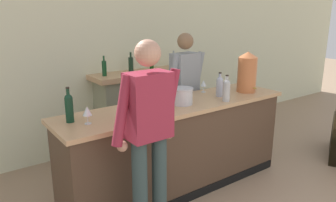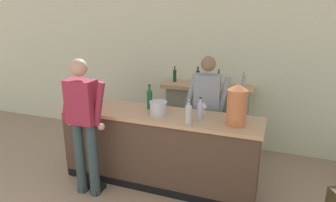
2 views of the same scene
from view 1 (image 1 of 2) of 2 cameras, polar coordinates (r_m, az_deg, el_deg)
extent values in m
cube|color=beige|center=(4.81, -11.38, 7.62)|extent=(12.00, 0.07, 2.75)
cube|color=#4B3627|center=(3.77, 1.75, -8.27)|extent=(2.67, 0.62, 0.98)
cube|color=tan|center=(3.60, 1.81, -0.78)|extent=(2.74, 0.69, 0.04)
cube|color=black|center=(3.76, 4.74, -15.97)|extent=(2.62, 0.01, 0.10)
cube|color=gray|center=(4.99, -4.57, -1.69)|extent=(1.36, 0.44, 1.08)
cube|color=black|center=(4.85, -3.10, -3.86)|extent=(0.75, 0.02, 0.69)
cube|color=tan|center=(4.84, -4.59, 4.75)|extent=(1.52, 0.52, 0.07)
cylinder|color=#11401F|center=(4.54, -11.04, 5.58)|extent=(0.06, 0.06, 0.21)
cylinder|color=#11401F|center=(4.52, -11.13, 7.30)|extent=(0.02, 0.02, 0.07)
cylinder|color=#18301F|center=(4.72, -6.48, 6.23)|extent=(0.07, 0.07, 0.22)
cylinder|color=#18301F|center=(4.70, -6.53, 8.00)|extent=(0.03, 0.03, 0.07)
cylinder|color=#164F17|center=(4.91, -2.86, 6.57)|extent=(0.06, 0.06, 0.21)
cylinder|color=#164F17|center=(4.89, -2.88, 8.16)|extent=(0.02, 0.02, 0.07)
cylinder|color=#A1B1B4|center=(5.14, 0.96, 6.94)|extent=(0.07, 0.07, 0.20)
cylinder|color=#A1B1B4|center=(5.12, 0.97, 8.39)|extent=(0.03, 0.03, 0.07)
cylinder|color=brown|center=(6.34, 15.48, -2.46)|extent=(0.35, 0.35, 0.23)
cylinder|color=#332319|center=(6.31, 15.55, -1.53)|extent=(0.32, 0.32, 0.02)
cone|color=#438E3F|center=(6.33, 16.24, 0.35)|extent=(0.12, 0.26, 0.35)
cone|color=#457C3D|center=(6.24, 14.43, 0.85)|extent=(0.33, 0.29, 0.47)
cone|color=#42873C|center=(6.17, 16.11, 0.02)|extent=(0.28, 0.21, 0.36)
cylinder|color=#2F403F|center=(2.99, -1.51, -14.82)|extent=(0.13, 0.13, 1.00)
cylinder|color=#2F403F|center=(2.90, -4.88, -15.96)|extent=(0.13, 0.13, 1.00)
cube|color=maroon|center=(2.63, -3.41, -0.83)|extent=(0.36, 0.22, 0.55)
cylinder|color=maroon|center=(2.78, 0.33, -0.08)|extent=(0.20, 0.08, 0.57)
sphere|color=tan|center=(2.89, 0.09, -5.74)|extent=(0.09, 0.09, 0.09)
cylinder|color=maroon|center=(2.54, -8.01, -1.73)|extent=(0.20, 0.08, 0.57)
sphere|color=tan|center=(2.66, -7.97, -7.81)|extent=(0.09, 0.09, 0.09)
sphere|color=tan|center=(2.55, -3.57, 8.34)|extent=(0.21, 0.21, 0.21)
cylinder|color=#3A3D3E|center=(4.42, 1.90, -4.90)|extent=(0.13, 0.13, 0.94)
cube|color=black|center=(4.54, 2.47, -10.29)|extent=(0.12, 0.25, 0.07)
cylinder|color=#3A3D3E|center=(4.55, 3.72, -4.30)|extent=(0.13, 0.13, 0.94)
cube|color=black|center=(4.67, 4.25, -9.56)|extent=(0.12, 0.25, 0.07)
cube|color=#9099A0|center=(4.28, 2.96, 4.76)|extent=(0.38, 0.26, 0.54)
cylinder|color=#9099A0|center=(4.12, 0.87, 4.19)|extent=(0.20, 0.08, 0.57)
sphere|color=#866446|center=(4.17, 1.04, 0.10)|extent=(0.09, 0.09, 0.09)
cylinder|color=#9099A0|center=(4.44, 5.25, 4.95)|extent=(0.20, 0.08, 0.57)
sphere|color=#866446|center=(4.49, 5.35, 1.15)|extent=(0.09, 0.09, 0.09)
sphere|color=#866446|center=(4.23, 3.04, 10.36)|extent=(0.21, 0.21, 0.21)
cylinder|color=#BF6A3B|center=(4.19, 13.58, 4.48)|extent=(0.23, 0.23, 0.43)
cone|color=#BF6A3B|center=(4.15, 13.80, 7.87)|extent=(0.24, 0.24, 0.07)
cylinder|color=#B29333|center=(4.14, 14.88, 2.19)|extent=(0.02, 0.04, 0.02)
cylinder|color=silver|center=(3.55, 2.53, 0.76)|extent=(0.22, 0.22, 0.17)
cylinder|color=silver|center=(3.52, 2.55, 2.19)|extent=(0.23, 0.23, 0.01)
cylinder|color=#A6AFC4|center=(3.91, 8.95, 2.22)|extent=(0.08, 0.08, 0.20)
sphere|color=#A6AFC4|center=(3.89, 9.01, 3.65)|extent=(0.07, 0.07, 0.07)
cylinder|color=#A6AFC4|center=(3.88, 9.04, 4.21)|extent=(0.03, 0.03, 0.08)
cylinder|color=black|center=(3.87, 9.06, 4.86)|extent=(0.03, 0.03, 0.01)
cylinder|color=#165027|center=(3.56, -1.95, 1.45)|extent=(0.08, 0.08, 0.24)
sphere|color=#165027|center=(3.54, -1.97, 3.35)|extent=(0.07, 0.07, 0.07)
cylinder|color=#165027|center=(3.53, -1.98, 4.09)|extent=(0.03, 0.03, 0.09)
cylinder|color=black|center=(3.52, -1.98, 4.93)|extent=(0.03, 0.03, 0.01)
cylinder|color=#103521|center=(3.10, -16.81, -1.53)|extent=(0.07, 0.07, 0.23)
sphere|color=#103521|center=(3.07, -16.97, 0.50)|extent=(0.07, 0.07, 0.07)
cylinder|color=#103521|center=(3.05, -17.04, 1.30)|extent=(0.03, 0.03, 0.09)
cylinder|color=black|center=(3.04, -17.11, 2.22)|extent=(0.03, 0.03, 0.01)
cylinder|color=#ACAEB0|center=(3.71, 10.12, 1.51)|extent=(0.08, 0.08, 0.21)
sphere|color=#ACAEB0|center=(3.69, 10.20, 3.08)|extent=(0.08, 0.08, 0.08)
cylinder|color=#ACAEB0|center=(3.68, 10.23, 3.69)|extent=(0.03, 0.03, 0.08)
cylinder|color=black|center=(3.67, 10.26, 4.40)|extent=(0.04, 0.04, 0.01)
cylinder|color=silver|center=(3.04, -13.75, -3.83)|extent=(0.06, 0.06, 0.01)
cylinder|color=silver|center=(3.02, -13.80, -3.11)|extent=(0.01, 0.01, 0.08)
cone|color=silver|center=(3.00, -13.90, -1.67)|extent=(0.08, 0.08, 0.08)
cylinder|color=silver|center=(4.11, 6.17, 1.58)|extent=(0.06, 0.06, 0.01)
cylinder|color=silver|center=(4.10, 6.18, 2.11)|extent=(0.01, 0.01, 0.07)
cone|color=silver|center=(4.09, 6.21, 3.10)|extent=(0.07, 0.07, 0.07)
camera|label=2|loc=(3.66, 68.01, 11.02)|focal=32.00mm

